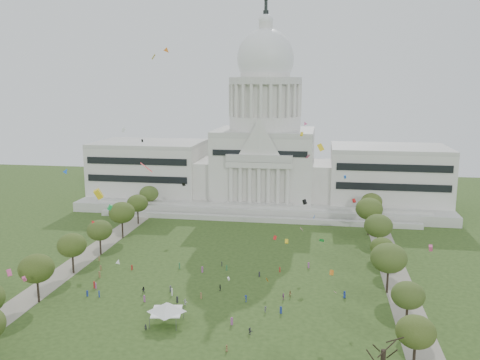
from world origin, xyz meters
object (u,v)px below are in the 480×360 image
(capitol, at_px, (264,156))
(event_tent, at_px, (167,307))
(person_0, at_px, (344,295))
(big_bare_tree, at_px, (384,346))

(capitol, height_order, event_tent, capitol)
(capitol, relative_size, person_0, 82.23)
(big_bare_tree, height_order, person_0, big_bare_tree)
(big_bare_tree, relative_size, person_0, 6.58)
(big_bare_tree, xyz_separation_m, event_tent, (-46.29, 19.05, -4.60))
(person_0, bearing_deg, big_bare_tree, -33.07)
(event_tent, height_order, person_0, event_tent)
(capitol, relative_size, big_bare_tree, 12.50)
(big_bare_tree, distance_m, person_0, 41.12)
(event_tent, distance_m, person_0, 46.33)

